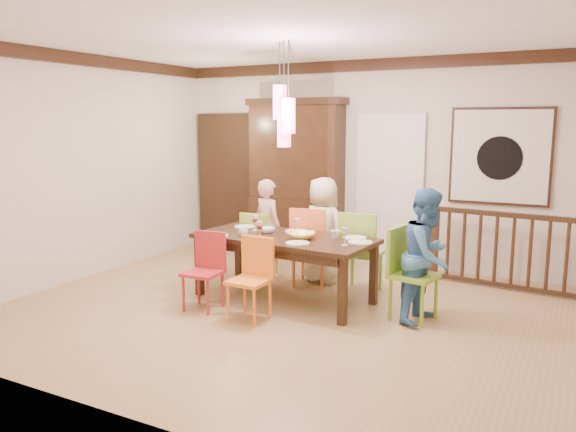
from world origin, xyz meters
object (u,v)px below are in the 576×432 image
at_px(chair_end_right, 414,268).
at_px(china_hutch, 296,179).
at_px(dining_table, 284,243).
at_px(chair_far_left, 261,240).
at_px(person_far_left, 268,228).
at_px(person_end_right, 428,256).
at_px(person_far_mid, 323,230).
at_px(balustrade, 513,250).

xyz_separation_m(chair_end_right, china_hutch, (-2.33, 1.91, 0.64)).
xyz_separation_m(dining_table, chair_far_left, (-0.71, 0.68, -0.16)).
bearing_deg(person_far_left, person_end_right, -175.12).
distance_m(dining_table, person_far_mid, 0.88).
bearing_deg(chair_far_left, person_end_right, 161.42).
distance_m(chair_end_right, china_hutch, 3.08).
height_order(chair_end_right, balustrade, same).
height_order(chair_end_right, person_end_right, person_end_right).
distance_m(china_hutch, person_far_left, 1.25).
xyz_separation_m(chair_far_left, person_far_left, (0.03, 0.15, 0.14)).
distance_m(dining_table, balustrade, 2.80).
bearing_deg(balustrade, dining_table, -138.65).
bearing_deg(person_end_right, person_far_left, 83.10).
distance_m(person_far_mid, person_end_right, 1.75).
relative_size(china_hutch, balustrade, 1.12).
bearing_deg(person_far_left, chair_far_left, 101.85).
xyz_separation_m(chair_far_left, chair_end_right, (2.21, -0.64, 0.04)).
distance_m(chair_end_right, person_far_left, 2.32).
bearing_deg(balustrade, person_far_mid, -155.48).
relative_size(balustrade, person_far_left, 1.63).
distance_m(chair_far_left, person_end_right, 2.43).
bearing_deg(chair_end_right, china_hutch, 60.15).
bearing_deg(person_end_right, chair_end_right, 106.12).
distance_m(dining_table, chair_far_left, 1.00).
height_order(chair_far_left, balustrade, balustrade).
xyz_separation_m(chair_end_right, balustrade, (0.79, 1.56, -0.05)).
xyz_separation_m(dining_table, chair_end_right, (1.50, 0.04, -0.11)).
bearing_deg(china_hutch, person_far_left, -82.68).
xyz_separation_m(chair_far_left, china_hutch, (-0.11, 1.27, 0.69)).
distance_m(dining_table, person_end_right, 1.63).
bearing_deg(chair_far_left, person_far_left, -105.17).
bearing_deg(person_far_left, person_far_mid, -152.83).
height_order(china_hutch, person_end_right, china_hutch).
bearing_deg(person_far_left, dining_table, 152.99).
bearing_deg(chair_far_left, person_far_mid, -169.65).
bearing_deg(chair_end_right, person_far_mid, 68.74).
relative_size(chair_far_left, person_far_mid, 0.65).
bearing_deg(person_far_left, chair_end_right, -176.35).
bearing_deg(person_far_left, balustrade, -141.86).
xyz_separation_m(dining_table, person_far_left, (-0.68, 0.83, -0.02)).
bearing_deg(china_hutch, person_far_mid, -49.40).
relative_size(chair_far_left, china_hutch, 0.37).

